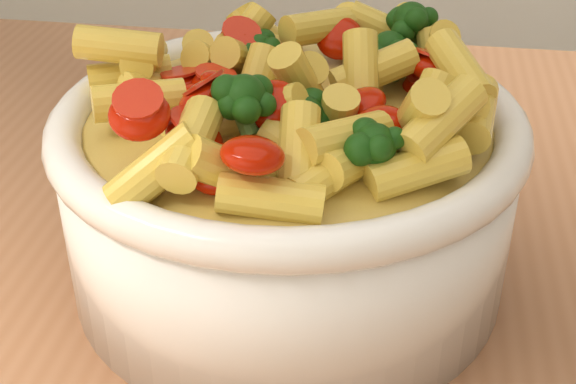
# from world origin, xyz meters

# --- Properties ---
(serving_bowl) EXTENTS (0.24, 0.24, 0.10)m
(serving_bowl) POSITION_xyz_m (0.10, 0.04, 0.95)
(serving_bowl) COLOR white
(serving_bowl) RESTS_ON table
(pasta_salad) EXTENTS (0.19, 0.19, 0.04)m
(pasta_salad) POSITION_xyz_m (0.10, 0.04, 1.02)
(pasta_salad) COLOR #FAD54F
(pasta_salad) RESTS_ON serving_bowl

